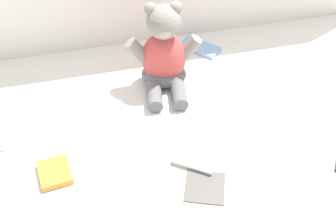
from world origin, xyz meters
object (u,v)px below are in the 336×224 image
(teddy_bear, at_px, (164,56))
(book_case_5, at_px, (55,173))
(book_case_1, at_px, (205,187))
(book_case_6, at_px, (196,159))
(book_case_2, at_px, (200,48))

(teddy_bear, distance_m, book_case_5, 0.47)
(book_case_1, bearing_deg, book_case_6, -159.57)
(book_case_5, bearing_deg, teddy_bear, -147.98)
(book_case_5, bearing_deg, book_case_1, 153.34)
(book_case_5, bearing_deg, book_case_6, 166.61)
(book_case_1, distance_m, book_case_6, 0.09)
(book_case_2, height_order, book_case_5, book_case_5)
(book_case_6, bearing_deg, book_case_1, 35.24)
(teddy_bear, height_order, book_case_2, teddy_bear)
(teddy_bear, relative_size, book_case_5, 3.00)
(book_case_5, xyz_separation_m, book_case_6, (0.37, -0.04, -0.00))
(book_case_2, distance_m, book_case_5, 0.68)
(book_case_2, bearing_deg, book_case_6, -152.53)
(book_case_1, xyz_separation_m, book_case_2, (0.15, 0.56, 0.00))
(teddy_bear, bearing_deg, book_case_1, -80.68)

